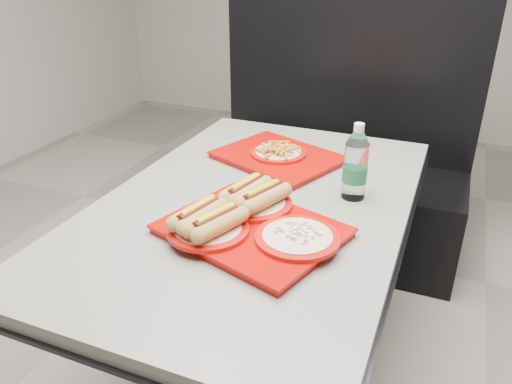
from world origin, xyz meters
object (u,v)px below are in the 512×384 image
at_px(diner_table, 255,245).
at_px(booth_bench, 335,170).
at_px(tray_near, 247,220).
at_px(water_bottle, 355,166).
at_px(tray_far, 278,154).

xyz_separation_m(diner_table, booth_bench, (0.00, 1.09, -0.18)).
bearing_deg(tray_near, booth_bench, 92.39).
bearing_deg(water_bottle, tray_far, 149.21).
bearing_deg(diner_table, water_bottle, 26.08).
height_order(diner_table, tray_near, tray_near).
relative_size(booth_bench, tray_far, 2.67).
height_order(tray_near, water_bottle, water_bottle).
height_order(diner_table, tray_far, tray_far).
bearing_deg(booth_bench, tray_far, -93.28).
xyz_separation_m(booth_bench, tray_far, (-0.04, -0.77, 0.37)).
bearing_deg(tray_far, tray_near, -79.14).
bearing_deg(booth_bench, diner_table, -90.00).
xyz_separation_m(booth_bench, water_bottle, (0.27, -0.96, 0.45)).
height_order(booth_bench, water_bottle, booth_bench).
xyz_separation_m(tray_near, water_bottle, (0.22, 0.32, 0.07)).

